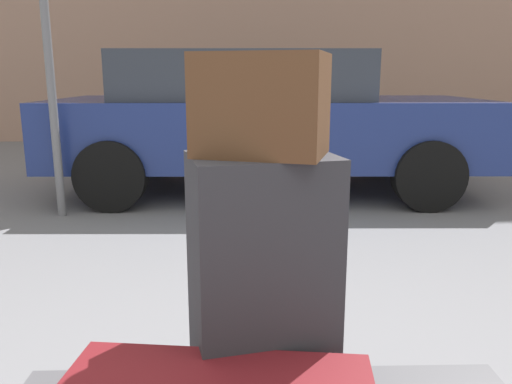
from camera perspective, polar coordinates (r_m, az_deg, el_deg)
name	(u,v)px	position (r m, az deg, el deg)	size (l,w,h in m)	color
suitcase_charcoal_stacked_top	(262,291)	(1.27, 0.63, -10.95)	(0.33, 0.24, 0.67)	#2D2D33
duffel_bag_brown_topmost_pile	(262,105)	(1.16, 0.69, 9.70)	(0.28, 0.21, 0.23)	#51331E
parked_car	(262,118)	(5.34, 0.66, 8.23)	(4.34, 2.00, 1.42)	navy
bollard_kerb_near	(432,132)	(8.17, 19.09, 6.35)	(0.27, 0.27, 0.73)	#72665B
no_parking_sign	(47,35)	(4.64, -22.33, 15.95)	(0.50, 0.07, 2.45)	slate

